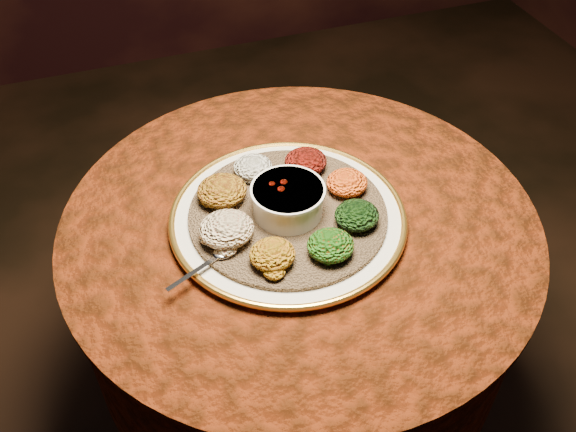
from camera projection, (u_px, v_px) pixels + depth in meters
name	position (u px, v px, depth m)	size (l,w,h in m)	color
table	(299.00, 277.00, 1.41)	(0.96, 0.96, 0.73)	black
platter	(288.00, 217.00, 1.27)	(0.47, 0.47, 0.02)	beige
injera	(288.00, 214.00, 1.26)	(0.39, 0.39, 0.01)	brown
stew_bowl	(288.00, 199.00, 1.23)	(0.14, 0.14, 0.06)	silver
spoon	(218.00, 256.00, 1.16)	(0.14, 0.07, 0.01)	silver
portion_ayib	(253.00, 167.00, 1.32)	(0.08, 0.08, 0.04)	beige
portion_kitfo	(306.00, 161.00, 1.33)	(0.09, 0.08, 0.04)	black
portion_tikil	(347.00, 183.00, 1.29)	(0.08, 0.08, 0.04)	orange
portion_gomen	(357.00, 215.00, 1.22)	(0.09, 0.08, 0.04)	black
portion_mixveg	(331.00, 245.00, 1.16)	(0.09, 0.08, 0.04)	#A9270A
portion_kik	(272.00, 254.00, 1.15)	(0.08, 0.08, 0.04)	#A35A0E
portion_timatim	(227.00, 229.00, 1.19)	(0.10, 0.10, 0.05)	maroon
portion_shiro	(222.00, 191.00, 1.26)	(0.10, 0.09, 0.05)	#986912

